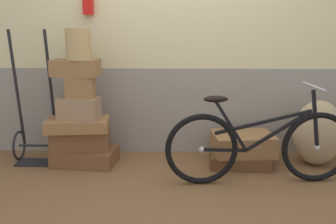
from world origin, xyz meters
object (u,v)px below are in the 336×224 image
Objects in this scene: suitcase_1 at (81,139)px; wicker_basket at (78,44)px; suitcase_5 at (75,68)px; luggage_trolley at (37,133)px; suitcase_6 at (239,158)px; suitcase_4 at (80,87)px; suitcase_7 at (243,143)px; suitcase_3 at (79,108)px; burlap_sack at (318,133)px; bicycle at (259,146)px; suitcase_0 at (85,156)px; suitcase_2 at (78,124)px.

wicker_basket is (0.03, -0.01, 0.97)m from suitcase_1.
luggage_trolley reaches higher than suitcase_5.
suitcase_4 is at bearing -175.31° from suitcase_6.
suitcase_6 is 0.17m from suitcase_7.
suitcase_3 is 0.60× the size of burlap_sack.
suitcase_0 is at bearing 165.79° from bicycle.
suitcase_4 reaches higher than suitcase_7.
suitcase_6 is at bearing -4.36° from suitcase_2.
suitcase_5 is at bearing 168.53° from suitcase_0.
suitcase_7 is (1.64, 0.02, 0.15)m from suitcase_0.
suitcase_5 is 0.76× the size of suitcase_7.
suitcase_3 is at bearing -143.48° from suitcase_0.
wicker_basket is (-0.01, -0.00, 1.16)m from suitcase_0.
suitcase_3 is at bearing -85.81° from suitcase_1.
bicycle is at bearing -145.13° from burlap_sack.
suitcase_6 is (1.61, 0.03, -0.02)m from suitcase_0.
luggage_trolley reaches higher than suitcase_1.
luggage_trolley reaches higher than suitcase_0.
luggage_trolley is (-0.48, 0.12, -0.13)m from suitcase_2.
luggage_trolley reaches higher than suitcase_3.
suitcase_4 is (0.05, 0.01, 0.38)m from suitcase_2.
suitcase_2 is at bearing 175.21° from suitcase_7.
suitcase_1 is 0.74m from suitcase_5.
bicycle reaches higher than suitcase_2.
suitcase_0 is at bearing -9.96° from luggage_trolley.
suitcase_1 is at bearing 165.84° from bicycle.
suitcase_4 is at bearing -178.33° from burlap_sack.
suitcase_2 is 1.03× the size of suitcase_7.
suitcase_2 is 2.47m from burlap_sack.
suitcase_6 is at bearing 0.98° from wicker_basket.
burlap_sack is 0.85m from bicycle.
luggage_trolley is (-0.53, 0.09, 0.22)m from suitcase_0.
suitcase_0 is 1.79m from bicycle.
bicycle is (1.71, -0.43, 0.27)m from suitcase_0.
suitcase_2 is at bearing 167.15° from bicycle.
suitcase_5 is at bearing -179.19° from burlap_sack.
suitcase_4 reaches higher than suitcase_3.
wicker_basket reaches higher than luggage_trolley.
suitcase_6 is at bearing 166.40° from suitcase_7.
suitcase_0 is 0.93m from suitcase_5.
suitcase_6 is at bearing 5.25° from suitcase_5.
suitcase_7 is (1.65, 0.04, -0.59)m from suitcase_4.
suitcase_7 is at bearing 98.67° from bicycle.
suitcase_4 is 0.47× the size of suitcase_6.
suitcase_7 is at bearing -1.88° from luggage_trolley.
suitcase_6 is (1.66, 0.06, -0.37)m from suitcase_2.
bicycle is at bearing -13.46° from suitcase_4.
suitcase_4 is (-0.01, -0.02, 0.73)m from suitcase_0.
suitcase_5 is 0.77× the size of suitcase_6.
suitcase_7 is at bearing 1.51° from suitcase_4.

